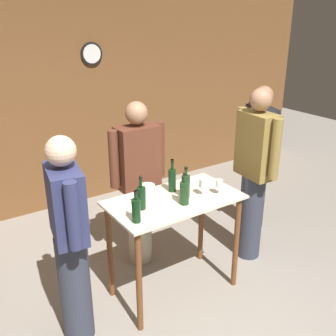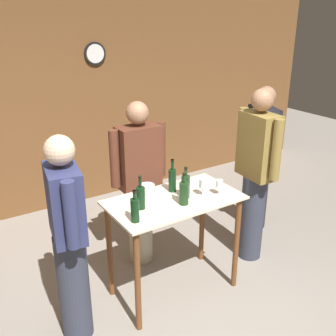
{
  "view_description": "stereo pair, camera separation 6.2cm",
  "coord_description": "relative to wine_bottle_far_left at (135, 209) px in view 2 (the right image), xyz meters",
  "views": [
    {
      "loc": [
        -1.52,
        -1.96,
        2.42
      ],
      "look_at": [
        0.21,
        0.61,
        1.19
      ],
      "focal_mm": 42.0,
      "sensor_mm": 36.0,
      "label": 1
    },
    {
      "loc": [
        -1.47,
        -2.0,
        2.42
      ],
      "look_at": [
        0.21,
        0.61,
        1.19
      ],
      "focal_mm": 42.0,
      "sensor_mm": 36.0,
      "label": 2
    }
  ],
  "objects": [
    {
      "name": "ground_plane",
      "position": [
        0.26,
        -0.34,
        -1.04
      ],
      "size": [
        14.0,
        14.0,
        0.0
      ],
      "primitive_type": "plane",
      "color": "gray"
    },
    {
      "name": "back_wall",
      "position": [
        0.26,
        2.45,
        0.31
      ],
      "size": [
        8.4,
        0.08,
        2.7
      ],
      "color": "brown",
      "rests_on": "ground_plane"
    },
    {
      "name": "tasting_table",
      "position": [
        0.46,
        0.16,
        -0.3
      ],
      "size": [
        1.14,
        0.63,
        0.94
      ],
      "color": "beige",
      "rests_on": "ground_plane"
    },
    {
      "name": "wine_bottle_far_left",
      "position": [
        0.0,
        0.0,
        0.0
      ],
      "size": [
        0.07,
        0.07,
        0.26
      ],
      "color": "black",
      "rests_on": "tasting_table"
    },
    {
      "name": "wine_bottle_left",
      "position": [
        0.14,
        0.16,
        0.0
      ],
      "size": [
        0.07,
        0.07,
        0.29
      ],
      "color": "black",
      "rests_on": "tasting_table"
    },
    {
      "name": "wine_bottle_center",
      "position": [
        0.48,
        0.04,
        0.0
      ],
      "size": [
        0.08,
        0.08,
        0.28
      ],
      "color": "#193819",
      "rests_on": "tasting_table"
    },
    {
      "name": "wine_bottle_right",
      "position": [
        0.54,
        0.3,
        0.01
      ],
      "size": [
        0.07,
        0.07,
        0.3
      ],
      "color": "black",
      "rests_on": "tasting_table"
    },
    {
      "name": "wine_bottle_far_right",
      "position": [
        0.56,
        0.13,
        0.01
      ],
      "size": [
        0.07,
        0.07,
        0.28
      ],
      "color": "#193819",
      "rests_on": "tasting_table"
    },
    {
      "name": "wine_glass_near_left",
      "position": [
        0.71,
        0.09,
        0.01
      ],
      "size": [
        0.06,
        0.06,
        0.15
      ],
      "color": "silver",
      "rests_on": "tasting_table"
    },
    {
      "name": "wine_glass_near_center",
      "position": [
        0.84,
        0.03,
        -0.01
      ],
      "size": [
        0.06,
        0.06,
        0.14
      ],
      "color": "silver",
      "rests_on": "tasting_table"
    },
    {
      "name": "ice_bucket",
      "position": [
        0.27,
        0.28,
        -0.03
      ],
      "size": [
        0.12,
        0.12,
        0.14
      ],
      "color": "white",
      "rests_on": "tasting_table"
    },
    {
      "name": "person_host",
      "position": [
        -0.48,
        0.13,
        -0.16
      ],
      "size": [
        0.29,
        0.58,
        1.67
      ],
      "color": "#333847",
      "rests_on": "ground_plane"
    },
    {
      "name": "person_visitor_with_scarf",
      "position": [
        1.96,
        0.63,
        -0.15
      ],
      "size": [
        0.34,
        0.56,
        1.69
      ],
      "color": "#232328",
      "rests_on": "ground_plane"
    },
    {
      "name": "person_visitor_bearded",
      "position": [
        1.45,
        0.19,
        -0.1
      ],
      "size": [
        0.25,
        0.59,
        1.78
      ],
      "color": "#333847",
      "rests_on": "ground_plane"
    },
    {
      "name": "person_visitor_near_door",
      "position": [
        0.45,
        0.75,
        -0.16
      ],
      "size": [
        0.59,
        0.24,
        1.68
      ],
      "color": "#B7AD93",
      "rests_on": "ground_plane"
    }
  ]
}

